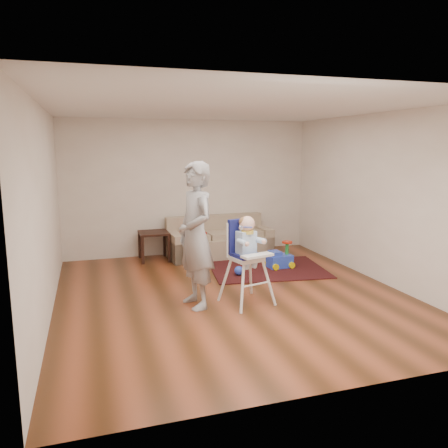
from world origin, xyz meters
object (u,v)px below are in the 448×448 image
object	(u,v)px
ride_on_toy	(280,254)
toy_ball	(239,271)
side_table	(154,246)
sofa	(220,237)
high_chair	(247,262)
adult	(196,236)

from	to	relation	value
ride_on_toy	toy_ball	bearing A→B (deg)	-169.03
side_table	toy_ball	bearing A→B (deg)	-50.92
sofa	high_chair	size ratio (longest dim) A/B	1.67
sofa	side_table	distance (m)	1.31
side_table	ride_on_toy	size ratio (longest dim) A/B	1.18
sofa	toy_ball	world-z (taller)	sofa
sofa	ride_on_toy	distance (m)	1.42
ride_on_toy	adult	size ratio (longest dim) A/B	0.24
adult	high_chair	bearing A→B (deg)	70.03
high_chair	toy_ball	bearing A→B (deg)	61.09
ride_on_toy	toy_ball	xyz separation A→B (m)	(-0.87, -0.25, -0.16)
sofa	ride_on_toy	xyz separation A→B (m)	(0.78, -1.17, -0.14)
side_table	toy_ball	world-z (taller)	side_table
high_chair	adult	world-z (taller)	adult
toy_ball	high_chair	distance (m)	1.40
toy_ball	ride_on_toy	bearing A→B (deg)	15.84
ride_on_toy	toy_ball	distance (m)	0.92
toy_ball	adult	xyz separation A→B (m)	(-1.02, -1.16, 0.90)
side_table	toy_ball	xyz separation A→B (m)	(1.21, -1.50, -0.18)
toy_ball	adult	world-z (taller)	adult
sofa	ride_on_toy	world-z (taller)	sofa
adult	toy_ball	bearing A→B (deg)	127.20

